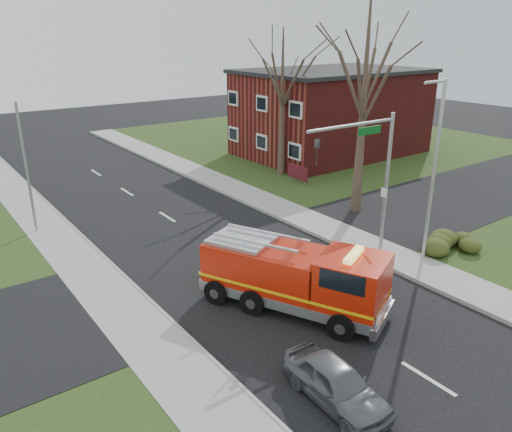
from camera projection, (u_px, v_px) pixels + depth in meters
ground at (302, 301)px, 20.22m from camera, size 120.00×120.00×0.00m
sidewalk_right at (401, 260)px, 23.63m from camera, size 2.40×80.00×0.15m
sidewalk_left at (163, 354)px, 16.76m from camera, size 2.40×80.00×0.15m
cross_street_right at (501, 183)px, 35.63m from camera, size 30.00×8.00×0.15m
brick_building at (332, 112)px, 43.07m from camera, size 15.40×10.40×7.25m
health_center_sign at (298, 172)px, 35.18m from camera, size 0.12×2.00×1.40m
hedge_corner at (456, 243)px, 24.25m from camera, size 2.80×2.00×0.90m
bare_tree_near at (365, 86)px, 27.43m from camera, size 6.00×6.00×12.00m
bare_tree_far at (282, 87)px, 35.38m from camera, size 5.25×5.25×10.50m
traffic_signal_mast at (370, 162)px, 22.60m from camera, size 5.29×0.18×6.80m
streetlight_pole at (434, 168)px, 22.21m from camera, size 1.48×0.16×8.40m
utility_pole_far at (27, 170)px, 25.81m from camera, size 0.14×0.14×7.00m
fire_engine at (295, 278)px, 19.28m from camera, size 5.22×7.48×2.87m
parked_car_maroon at (336, 383)px, 14.55m from camera, size 1.67×3.78×1.26m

